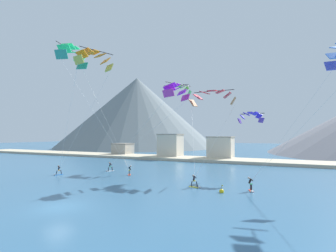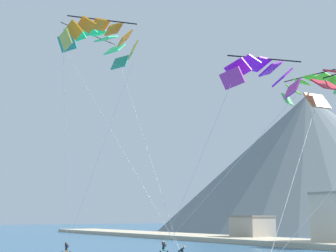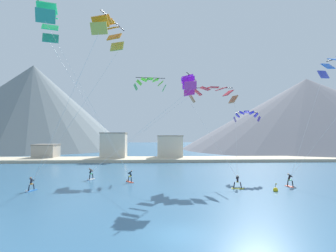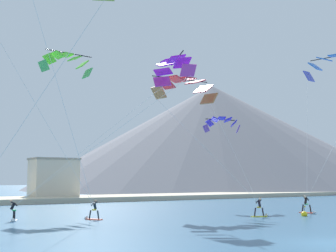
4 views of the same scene
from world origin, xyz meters
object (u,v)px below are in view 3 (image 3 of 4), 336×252
kitesurfer_near_lead (90,176)px  parafoil_kite_near_trail (108,30)px  kitesurfer_near_trail (30,187)px  kitesurfer_far_left (129,178)px  kitesurfer_mid_center (239,185)px  parafoil_kite_near_lead (188,84)px  parafoil_kite_far_left (49,19)px  kitesurfer_far_right (291,183)px  parafoil_kite_distant_low_drift (247,115)px  parafoil_kite_mid_center (213,93)px  race_marker_buoy (276,190)px  parafoil_kite_distant_high_outer (150,83)px

kitesurfer_near_lead → parafoil_kite_near_trail: size_ratio=0.10×
kitesurfer_near_trail → kitesurfer_far_left: size_ratio=1.06×
kitesurfer_mid_center → parafoil_kite_near_lead: parafoil_kite_near_lead is taller
parafoil_kite_far_left → kitesurfer_far_left: bearing=18.8°
kitesurfer_near_trail → kitesurfer_mid_center: kitesurfer_mid_center is taller
kitesurfer_near_trail → kitesurfer_far_right: bearing=1.9°
kitesurfer_near_trail → kitesurfer_far_left: bearing=26.7°
parafoil_kite_near_lead → parafoil_kite_distant_low_drift: 12.92m
parafoil_kite_mid_center → parafoil_kite_near_lead: bearing=-134.9°
kitesurfer_far_right → race_marker_buoy: (-3.01, -2.23, -0.40)m
parafoil_kite_near_trail → parafoil_kite_mid_center: 19.93m
parafoil_kite_mid_center → race_marker_buoy: size_ratio=12.80×
parafoil_kite_far_left → parafoil_kite_distant_low_drift: parafoil_kite_far_left is taller
kitesurfer_far_left → parafoil_kite_mid_center: 19.04m
kitesurfer_far_left → parafoil_kite_near_lead: size_ratio=0.11×
parafoil_kite_mid_center → race_marker_buoy: bearing=-69.5°
kitesurfer_near_lead → parafoil_kite_distant_low_drift: 26.87m
kitesurfer_mid_center → parafoil_kite_near_trail: 23.73m
parafoil_kite_distant_high_outer → kitesurfer_far_left: bearing=-99.6°
parafoil_kite_far_left → parafoil_kite_distant_high_outer: size_ratio=3.28×
kitesurfer_mid_center → parafoil_kite_distant_low_drift: bearing=66.7°
kitesurfer_near_lead → parafoil_kite_near_lead: bearing=-4.6°
parafoil_kite_mid_center → parafoil_kite_distant_high_outer: bearing=140.1°
kitesurfer_near_lead → parafoil_kite_mid_center: 22.98m
kitesurfer_mid_center → parafoil_kite_distant_low_drift: size_ratio=0.41×
parafoil_kite_near_lead → parafoil_kite_mid_center: bearing=45.1°
parafoil_kite_distant_high_outer → kitesurfer_near_lead: bearing=-123.7°
race_marker_buoy → kitesurfer_near_lead: bearing=159.7°
kitesurfer_mid_center → race_marker_buoy: 4.05m
kitesurfer_near_lead → kitesurfer_near_trail: bearing=-124.1°
kitesurfer_near_lead → kitesurfer_far_right: 27.09m
kitesurfer_near_trail → race_marker_buoy: 28.36m
kitesurfer_near_trail → kitesurfer_mid_center: (24.57, 0.26, 0.07)m
parafoil_kite_far_left → parafoil_kite_distant_high_outer: bearing=55.1°
parafoil_kite_near_lead → kitesurfer_mid_center: bearing=-47.5°
parafoil_kite_distant_low_drift → race_marker_buoy: 16.66m
parafoil_kite_distant_high_outer → parafoil_kite_distant_low_drift: size_ratio=1.46×
kitesurfer_near_lead → race_marker_buoy: (23.32, -8.61, -0.37)m
parafoil_kite_near_lead → parafoil_kite_distant_high_outer: size_ratio=2.42×
parafoil_kite_far_left → parafoil_kite_mid_center: bearing=21.3°
parafoil_kite_near_lead → race_marker_buoy: size_ratio=15.16×
kitesurfer_far_left → parafoil_kite_distant_high_outer: bearing=80.4°
kitesurfer_near_lead → parafoil_kite_near_trail: bearing=-65.6°
kitesurfer_near_trail → parafoil_kite_mid_center: 29.17m
kitesurfer_far_left → parafoil_kite_mid_center: (12.91, 5.54, 12.85)m
kitesurfer_near_lead → kitesurfer_far_left: (5.83, -1.95, -0.05)m
parafoil_kite_far_left → parafoil_kite_distant_low_drift: 32.56m
parafoil_kite_mid_center → parafoil_kite_distant_low_drift: size_ratio=2.99×
kitesurfer_near_lead → parafoil_kite_near_lead: 19.42m
kitesurfer_near_lead → parafoil_kite_far_left: 21.63m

